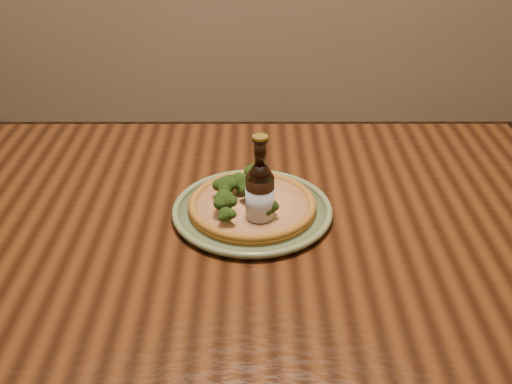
{
  "coord_description": "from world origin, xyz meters",
  "views": [
    {
      "loc": [
        0.12,
        -0.94,
        1.42
      ],
      "look_at": [
        0.12,
        0.07,
        0.82
      ],
      "focal_mm": 42.0,
      "sensor_mm": 36.0,
      "label": 1
    }
  ],
  "objects_px": {
    "plate": "(252,210)",
    "beer_bottle": "(260,197)",
    "table": "(200,251)",
    "pizza": "(251,203)"
  },
  "relations": [
    {
      "from": "pizza",
      "to": "beer_bottle",
      "type": "xyz_separation_m",
      "value": [
        0.02,
        -0.05,
        0.05
      ]
    },
    {
      "from": "pizza",
      "to": "beer_bottle",
      "type": "bearing_deg",
      "value": -71.9
    },
    {
      "from": "plate",
      "to": "beer_bottle",
      "type": "bearing_deg",
      "value": -74.24
    },
    {
      "from": "table",
      "to": "pizza",
      "type": "distance_m",
      "value": 0.16
    },
    {
      "from": "table",
      "to": "pizza",
      "type": "xyz_separation_m",
      "value": [
        0.11,
        -0.0,
        0.12
      ]
    },
    {
      "from": "plate",
      "to": "pizza",
      "type": "relative_size",
      "value": 1.26
    },
    {
      "from": "table",
      "to": "beer_bottle",
      "type": "height_order",
      "value": "beer_bottle"
    },
    {
      "from": "table",
      "to": "pizza",
      "type": "relative_size",
      "value": 6.14
    },
    {
      "from": "table",
      "to": "plate",
      "type": "distance_m",
      "value": 0.15
    },
    {
      "from": "pizza",
      "to": "beer_bottle",
      "type": "height_order",
      "value": "beer_bottle"
    }
  ]
}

